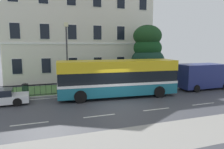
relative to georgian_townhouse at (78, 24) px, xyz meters
The scene contains 8 objects.
ground_plane 15.70m from the georgian_townhouse, 88.10° to the right, with size 60.00×56.00×0.18m.
georgian_townhouse is the anchor object (origin of this frame).
iron_verge_railing 12.31m from the georgian_townhouse, 90.00° to the right, with size 18.25×0.04×0.97m.
evergreen_tree 10.94m from the georgian_townhouse, 49.24° to the right, with size 4.27×4.27×6.48m.
single_decker_bus 13.66m from the georgian_townhouse, 84.37° to the right, with size 10.09×3.19×3.08m.
white_panel_van 17.02m from the georgian_townhouse, 50.00° to the right, with size 5.56×2.25×2.50m.
street_lamp_post 10.51m from the georgian_townhouse, 105.27° to the right, with size 0.36×0.24×6.20m.
litter_bin 13.53m from the georgian_townhouse, 121.64° to the right, with size 0.53×0.53×1.06m.
Camera 1 is at (-5.16, -13.41, 4.27)m, focal length 32.53 mm.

